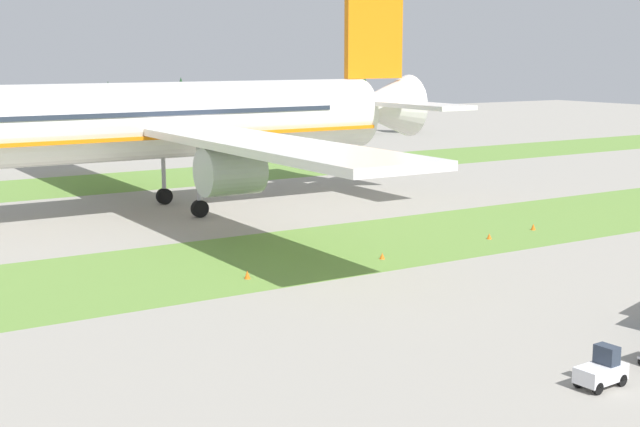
# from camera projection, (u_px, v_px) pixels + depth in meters

# --- Properties ---
(grass_strip_near) EXTENTS (320.00, 17.27, 0.01)m
(grass_strip_near) POSITION_uv_depth(u_px,v_px,m) (313.00, 251.00, 71.25)
(grass_strip_near) COLOR olive
(grass_strip_near) RESTS_ON ground
(grass_strip_far) EXTENTS (320.00, 17.27, 0.01)m
(grass_strip_far) POSITION_uv_depth(u_px,v_px,m) (117.00, 182.00, 110.04)
(grass_strip_far) COLOR olive
(grass_strip_far) RESTS_ON ground
(airliner) EXTENTS (62.66, 77.28, 25.72)m
(airliner) POSITION_uv_depth(u_px,v_px,m) (154.00, 120.00, 86.91)
(airliner) COLOR silver
(airliner) RESTS_ON ground
(baggage_tug) EXTENTS (2.68, 1.47, 1.97)m
(baggage_tug) POSITION_uv_depth(u_px,v_px,m) (602.00, 370.00, 42.09)
(baggage_tug) COLOR silver
(baggage_tug) RESTS_ON ground
(taxiway_marker_0) EXTENTS (0.44, 0.44, 0.57)m
(taxiway_marker_0) POSITION_uv_depth(u_px,v_px,m) (533.00, 227.00, 79.87)
(taxiway_marker_0) COLOR orange
(taxiway_marker_0) RESTS_ON ground
(taxiway_marker_1) EXTENTS (0.44, 0.44, 0.49)m
(taxiway_marker_1) POSITION_uv_depth(u_px,v_px,m) (489.00, 236.00, 75.96)
(taxiway_marker_1) COLOR orange
(taxiway_marker_1) RESTS_ON ground
(taxiway_marker_2) EXTENTS (0.44, 0.44, 0.48)m
(taxiway_marker_2) POSITION_uv_depth(u_px,v_px,m) (382.00, 256.00, 68.53)
(taxiway_marker_2) COLOR orange
(taxiway_marker_2) RESTS_ON ground
(taxiway_marker_3) EXTENTS (0.44, 0.44, 0.61)m
(taxiway_marker_3) POSITION_uv_depth(u_px,v_px,m) (247.00, 275.00, 62.46)
(taxiway_marker_3) COLOR orange
(taxiway_marker_3) RESTS_ON ground
(distant_tree_line) EXTENTS (155.20, 10.92, 12.34)m
(distant_tree_line) POSITION_uv_depth(u_px,v_px,m) (38.00, 109.00, 142.79)
(distant_tree_line) COLOR #4C3823
(distant_tree_line) RESTS_ON ground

